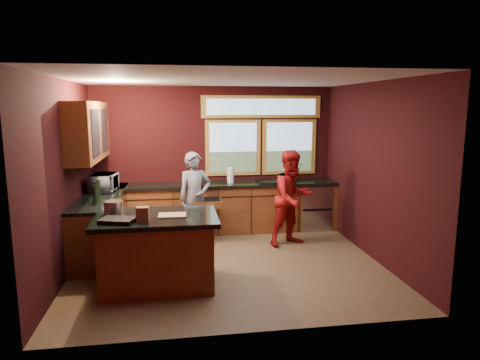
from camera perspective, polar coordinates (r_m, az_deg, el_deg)
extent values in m
plane|color=brown|center=(6.53, -1.60, -11.09)|extent=(4.50, 4.50, 0.00)
cube|color=black|center=(8.15, -3.38, 2.88)|extent=(4.50, 0.02, 2.70)
cube|color=black|center=(4.24, 1.65, -3.55)|extent=(4.50, 0.02, 2.70)
cube|color=black|center=(6.32, -22.35, 0.14)|extent=(0.02, 4.00, 2.70)
cube|color=black|center=(6.83, 17.43, 1.10)|extent=(0.02, 4.00, 2.70)
cube|color=silver|center=(6.12, -1.73, 13.27)|extent=(4.50, 4.00, 0.02)
cube|color=#88A4BD|center=(8.15, -0.93, 4.32)|extent=(1.06, 0.02, 1.06)
cube|color=#88A4BD|center=(8.37, 6.57, 4.40)|extent=(1.06, 0.02, 1.06)
cube|color=#A77B30|center=(8.21, 2.92, 9.72)|extent=(2.30, 0.02, 0.42)
cube|color=#5D2816|center=(7.05, -19.63, 6.15)|extent=(0.36, 1.80, 0.90)
cube|color=#5D2816|center=(8.02, -3.12, -3.84)|extent=(4.50, 0.60, 0.88)
cube|color=black|center=(7.91, -3.14, -0.58)|extent=(4.50, 0.64, 0.05)
cube|color=#B7B7BC|center=(8.38, 9.61, -3.47)|extent=(0.60, 0.58, 0.85)
cube|color=black|center=(8.06, 4.68, -0.41)|extent=(0.66, 0.46, 0.05)
cube|color=#5D2816|center=(7.26, -18.01, -5.77)|extent=(0.60, 2.30, 0.88)
cube|color=black|center=(7.15, -18.13, -2.18)|extent=(0.64, 2.30, 0.05)
cube|color=#5D2816|center=(5.75, -10.91, -9.58)|extent=(1.40, 0.90, 0.88)
cube|color=black|center=(5.61, -11.07, -4.99)|extent=(1.55, 1.05, 0.06)
imported|color=slate|center=(7.33, -6.03, -2.41)|extent=(0.65, 0.52, 1.57)
imported|color=maroon|center=(7.25, 6.99, -2.39)|extent=(0.96, 0.87, 1.62)
imported|color=#999999|center=(7.44, -17.64, -0.35)|extent=(0.43, 0.58, 0.30)
imported|color=#999999|center=(8.21, 7.23, 1.11)|extent=(0.30, 0.26, 0.34)
cylinder|color=white|center=(7.92, -1.29, 0.65)|extent=(0.12, 0.12, 0.28)
cube|color=#A78456|center=(5.54, -9.03, -4.67)|extent=(0.36, 0.26, 0.02)
cylinder|color=#B0B0B5|center=(5.78, -16.52, -3.56)|extent=(0.24, 0.24, 0.18)
cube|color=brown|center=(5.35, -12.83, -4.46)|extent=(0.16, 0.13, 0.18)
cube|color=black|center=(5.39, -15.99, -5.18)|extent=(0.46, 0.38, 0.05)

